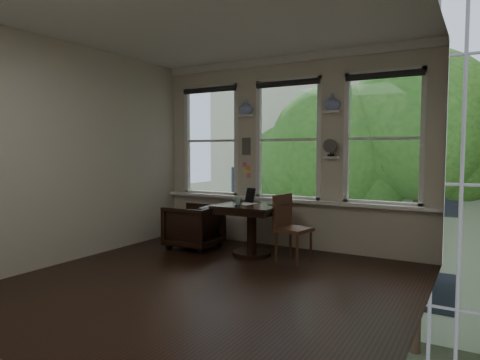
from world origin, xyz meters
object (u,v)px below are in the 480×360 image
Objects in this scene: table at (252,230)px; armchair_left at (194,226)px; laptop at (275,205)px; mug at (238,202)px; side_chair_right at (294,229)px.

table is 1.18× the size of armchair_left.
mug is (-0.50, -0.18, 0.03)m from laptop.
mug reaches higher than laptop.
mug is at bearing 108.21° from side_chair_right.
mug is at bearing -136.96° from table.
laptop is (0.35, 0.04, 0.39)m from table.
mug is at bearing 81.49° from armchair_left.
side_chair_right is 0.45m from laptop.
mug is (-0.82, -0.10, 0.34)m from side_chair_right.
side_chair_right is 2.74× the size of laptop.
table is at bearing -151.96° from laptop.
armchair_left is 1.42m from laptop.
side_chair_right reaches higher than armchair_left.
table is 0.68m from side_chair_right.
laptop is (1.35, 0.09, 0.42)m from armchair_left.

